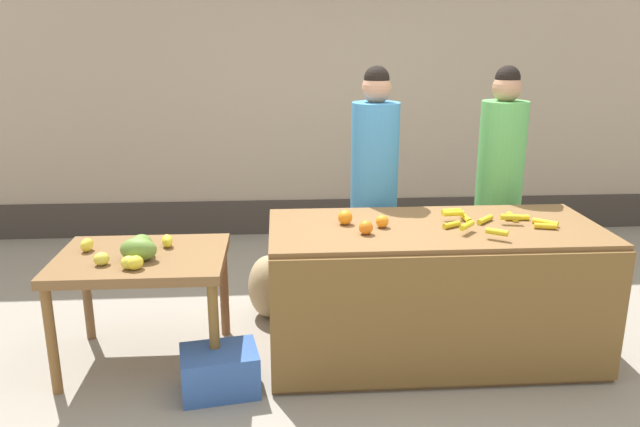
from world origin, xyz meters
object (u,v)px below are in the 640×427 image
at_px(vendor_woman_blue_shirt, 374,192).
at_px(produce_crate, 220,371).
at_px(vendor_woman_green_shirt, 499,188).
at_px(produce_sack, 269,286).

xyz_separation_m(vendor_woman_blue_shirt, produce_crate, (-1.05, -1.09, -0.78)).
relative_size(vendor_woman_green_shirt, produce_sack, 3.88).
height_order(vendor_woman_green_shirt, produce_sack, vendor_woman_green_shirt).
bearing_deg(produce_crate, vendor_woman_blue_shirt, 45.94).
relative_size(vendor_woman_blue_shirt, vendor_woman_green_shirt, 1.00).
relative_size(produce_crate, produce_sack, 0.95).
height_order(vendor_woman_green_shirt, produce_crate, vendor_woman_green_shirt).
height_order(produce_crate, produce_sack, produce_sack).
xyz_separation_m(vendor_woman_blue_shirt, vendor_woman_green_shirt, (0.96, 0.08, -0.00)).
bearing_deg(vendor_woman_blue_shirt, produce_crate, -134.06).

